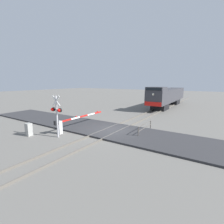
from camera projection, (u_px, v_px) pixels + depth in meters
ground_plane at (112, 131)px, 16.39m from camera, size 160.00×160.00×0.00m
rail_track_left at (106, 129)px, 16.76m from camera, size 0.08×80.00×0.15m
rail_track_right at (118, 132)px, 15.98m from camera, size 0.08×80.00×0.15m
road_surface at (112, 130)px, 16.37m from camera, size 36.00×5.06×0.14m
locomotive at (167, 96)px, 31.97m from camera, size 2.77×16.50×3.94m
crossing_signal at (57, 112)px, 14.21m from camera, size 1.18×0.33×3.67m
crossing_gate at (68, 123)px, 16.27m from camera, size 0.36×6.85×1.33m
utility_cabinet at (29, 129)px, 14.95m from camera, size 0.53×0.45×1.14m
guard_railing at (145, 127)px, 15.67m from camera, size 0.08×3.06×0.95m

